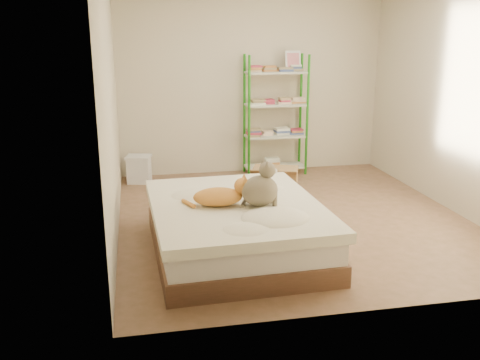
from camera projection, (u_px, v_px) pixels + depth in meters
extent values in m
cube|color=#946952|center=(291.00, 217.00, 6.01)|extent=(3.80, 4.20, 0.01)
cube|color=beige|center=(252.00, 82.00, 7.63)|extent=(3.80, 0.01, 2.60)
cube|color=beige|center=(384.00, 141.00, 3.67)|extent=(3.80, 0.01, 2.60)
cube|color=beige|center=(111.00, 106.00, 5.29)|extent=(0.01, 4.20, 2.60)
cube|color=beige|center=(457.00, 97.00, 6.01)|extent=(0.01, 4.20, 2.60)
cube|color=brown|center=(236.00, 242.00, 5.06)|extent=(1.56, 1.93, 0.19)
cube|color=white|center=(236.00, 223.00, 5.00)|extent=(1.52, 1.87, 0.21)
cube|color=#EBE6CA|center=(236.00, 208.00, 4.96)|extent=(1.60, 1.97, 0.09)
cylinder|color=#24881A|center=(249.00, 118.00, 7.37)|extent=(0.04, 0.04, 1.70)
cylinder|color=#24881A|center=(244.00, 114.00, 7.67)|extent=(0.04, 0.04, 1.70)
cylinder|color=#24881A|center=(307.00, 116.00, 7.53)|extent=(0.04, 0.04, 1.70)
cylinder|color=#24881A|center=(300.00, 113.00, 7.83)|extent=(0.04, 0.04, 1.70)
cube|color=beige|center=(275.00, 166.00, 7.81)|extent=(0.86, 0.34, 0.02)
cube|color=beige|center=(275.00, 136.00, 7.68)|extent=(0.86, 0.34, 0.02)
cube|color=beige|center=(276.00, 105.00, 7.56)|extent=(0.86, 0.34, 0.02)
cube|color=beige|center=(276.00, 72.00, 7.44)|extent=(0.86, 0.34, 0.02)
cube|color=#B63349|center=(275.00, 162.00, 7.79)|extent=(0.20, 0.16, 0.09)
cube|color=#B63349|center=(255.00, 133.00, 7.61)|extent=(0.20, 0.16, 0.09)
cube|color=#B63349|center=(268.00, 132.00, 7.65)|extent=(0.20, 0.16, 0.09)
cube|color=#B63349|center=(282.00, 132.00, 7.69)|extent=(0.20, 0.16, 0.09)
cube|color=#B63349|center=(295.00, 131.00, 7.72)|extent=(0.20, 0.16, 0.09)
cube|color=#B63349|center=(255.00, 101.00, 7.49)|extent=(0.20, 0.16, 0.09)
cube|color=#B63349|center=(269.00, 101.00, 7.53)|extent=(0.20, 0.16, 0.09)
cube|color=#B63349|center=(283.00, 100.00, 7.56)|extent=(0.20, 0.16, 0.09)
cube|color=#B63349|center=(296.00, 100.00, 7.60)|extent=(0.20, 0.16, 0.09)
cube|color=#B63349|center=(255.00, 69.00, 7.36)|extent=(0.20, 0.16, 0.09)
cube|color=#B63349|center=(269.00, 68.00, 7.40)|extent=(0.20, 0.16, 0.09)
cube|color=#B63349|center=(283.00, 68.00, 7.44)|extent=(0.20, 0.16, 0.09)
cube|color=#B63349|center=(297.00, 68.00, 7.48)|extent=(0.20, 0.16, 0.09)
cube|color=white|center=(293.00, 61.00, 7.49)|extent=(0.22, 0.08, 0.28)
cube|color=red|center=(293.00, 61.00, 7.48)|extent=(0.17, 0.06, 0.21)
cube|color=#A17F4E|center=(275.00, 184.00, 6.59)|extent=(0.67, 0.60, 0.38)
cube|color=#4A2777|center=(285.00, 189.00, 6.41)|extent=(0.31, 0.12, 0.08)
cube|color=#A17F4E|center=(280.00, 173.00, 6.35)|extent=(0.57, 0.34, 0.12)
cube|color=white|center=(139.00, 170.00, 7.31)|extent=(0.34, 0.31, 0.34)
cube|color=white|center=(138.00, 157.00, 7.26)|extent=(0.38, 0.35, 0.03)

